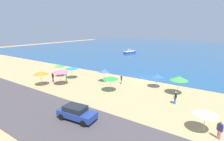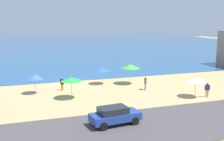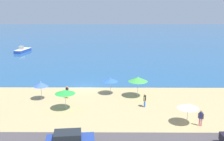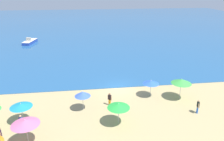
{
  "view_description": "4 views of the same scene",
  "coord_description": "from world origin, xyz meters",
  "px_view_note": "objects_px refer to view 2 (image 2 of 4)",
  "views": [
    {
      "loc": [
        12.39,
        -28.09,
        9.09
      ],
      "look_at": [
        -3.69,
        -4.3,
        2.01
      ],
      "focal_mm": 28.0,
      "sensor_mm": 36.0,
      "label": 1
    },
    {
      "loc": [
        -6.51,
        -36.82,
        8.29
      ],
      "look_at": [
        4.18,
        -5.38,
        2.2
      ],
      "focal_mm": 45.0,
      "sensor_mm": 36.0,
      "label": 2
    },
    {
      "loc": [
        4.14,
        -37.81,
        11.92
      ],
      "look_at": [
        3.85,
        2.95,
        1.74
      ],
      "focal_mm": 45.0,
      "sensor_mm": 36.0,
      "label": 3
    },
    {
      "loc": [
        -4.39,
        -26.87,
        13.13
      ],
      "look_at": [
        -0.49,
        2.74,
        1.56
      ],
      "focal_mm": 35.0,
      "sensor_mm": 36.0,
      "label": 4
    }
  ],
  "objects_px": {
    "parked_car_1": "(115,115)",
    "bather_3": "(207,89)",
    "beach_umbrella_0": "(71,79)",
    "bather_2": "(145,83)",
    "beach_umbrella_8": "(102,69)",
    "beach_umbrella_6": "(196,80)",
    "beach_umbrella_4": "(130,66)",
    "beach_umbrella_2": "(35,77)",
    "bather_4": "(62,83)"
  },
  "relations": [
    {
      "from": "beach_umbrella_0",
      "to": "beach_umbrella_2",
      "type": "relative_size",
      "value": 1.02
    },
    {
      "from": "beach_umbrella_0",
      "to": "beach_umbrella_4",
      "type": "bearing_deg",
      "value": 27.09
    },
    {
      "from": "beach_umbrella_8",
      "to": "bather_3",
      "type": "bearing_deg",
      "value": -47.02
    },
    {
      "from": "beach_umbrella_4",
      "to": "bather_4",
      "type": "height_order",
      "value": "beach_umbrella_4"
    },
    {
      "from": "bather_4",
      "to": "parked_car_1",
      "type": "distance_m",
      "value": 12.6
    },
    {
      "from": "bather_2",
      "to": "bather_3",
      "type": "distance_m",
      "value": 7.03
    },
    {
      "from": "beach_umbrella_2",
      "to": "parked_car_1",
      "type": "xyz_separation_m",
      "value": [
        5.31,
        -11.85,
        -1.14
      ]
    },
    {
      "from": "beach_umbrella_4",
      "to": "bather_4",
      "type": "relative_size",
      "value": 1.7
    },
    {
      "from": "beach_umbrella_0",
      "to": "beach_umbrella_4",
      "type": "height_order",
      "value": "beach_umbrella_4"
    },
    {
      "from": "beach_umbrella_0",
      "to": "bather_3",
      "type": "bearing_deg",
      "value": -16.72
    },
    {
      "from": "bather_3",
      "to": "bather_4",
      "type": "xyz_separation_m",
      "value": [
        -14.31,
        7.98,
        -0.03
      ]
    },
    {
      "from": "beach_umbrella_6",
      "to": "bather_4",
      "type": "bearing_deg",
      "value": 150.12
    },
    {
      "from": "beach_umbrella_2",
      "to": "beach_umbrella_8",
      "type": "relative_size",
      "value": 1.05
    },
    {
      "from": "parked_car_1",
      "to": "beach_umbrella_4",
      "type": "bearing_deg",
      "value": 62.73
    },
    {
      "from": "beach_umbrella_2",
      "to": "beach_umbrella_4",
      "type": "height_order",
      "value": "beach_umbrella_4"
    },
    {
      "from": "bather_3",
      "to": "parked_car_1",
      "type": "xyz_separation_m",
      "value": [
        -12.1,
        -4.43,
        -0.09
      ]
    },
    {
      "from": "beach_umbrella_0",
      "to": "bather_4",
      "type": "xyz_separation_m",
      "value": [
        -0.43,
        3.8,
        -1.2
      ]
    },
    {
      "from": "bather_2",
      "to": "parked_car_1",
      "type": "xyz_separation_m",
      "value": [
        -7.18,
        -9.45,
        -0.07
      ]
    },
    {
      "from": "beach_umbrella_0",
      "to": "beach_umbrella_6",
      "type": "height_order",
      "value": "beach_umbrella_0"
    },
    {
      "from": "beach_umbrella_6",
      "to": "bather_3",
      "type": "bearing_deg",
      "value": -20.14
    },
    {
      "from": "beach_umbrella_6",
      "to": "bather_3",
      "type": "relative_size",
      "value": 1.34
    },
    {
      "from": "beach_umbrella_2",
      "to": "beach_umbrella_4",
      "type": "xyz_separation_m",
      "value": [
        11.97,
        1.07,
        0.37
      ]
    },
    {
      "from": "beach_umbrella_0",
      "to": "parked_car_1",
      "type": "distance_m",
      "value": 8.87
    },
    {
      "from": "bather_2",
      "to": "beach_umbrella_8",
      "type": "bearing_deg",
      "value": 131.3
    },
    {
      "from": "beach_umbrella_2",
      "to": "parked_car_1",
      "type": "distance_m",
      "value": 13.03
    },
    {
      "from": "beach_umbrella_0",
      "to": "beach_umbrella_6",
      "type": "bearing_deg",
      "value": -16.39
    },
    {
      "from": "bather_2",
      "to": "beach_umbrella_2",
      "type": "bearing_deg",
      "value": 169.12
    },
    {
      "from": "parked_car_1",
      "to": "beach_umbrella_2",
      "type": "bearing_deg",
      "value": 114.14
    },
    {
      "from": "parked_car_1",
      "to": "bather_3",
      "type": "bearing_deg",
      "value": 20.1
    },
    {
      "from": "beach_umbrella_4",
      "to": "beach_umbrella_6",
      "type": "relative_size",
      "value": 1.22
    },
    {
      "from": "beach_umbrella_2",
      "to": "bather_4",
      "type": "relative_size",
      "value": 1.47
    },
    {
      "from": "beach_umbrella_0",
      "to": "bather_3",
      "type": "distance_m",
      "value": 14.55
    },
    {
      "from": "bather_2",
      "to": "parked_car_1",
      "type": "relative_size",
      "value": 0.39
    },
    {
      "from": "bather_2",
      "to": "beach_umbrella_0",
      "type": "bearing_deg",
      "value": -174.61
    },
    {
      "from": "beach_umbrella_2",
      "to": "bather_2",
      "type": "relative_size",
      "value": 1.44
    },
    {
      "from": "beach_umbrella_6",
      "to": "parked_car_1",
      "type": "height_order",
      "value": "beach_umbrella_6"
    },
    {
      "from": "beach_umbrella_2",
      "to": "bather_2",
      "type": "xyz_separation_m",
      "value": [
        12.49,
        -2.4,
        -1.07
      ]
    },
    {
      "from": "beach_umbrella_6",
      "to": "bather_4",
      "type": "height_order",
      "value": "beach_umbrella_6"
    },
    {
      "from": "parked_car_1",
      "to": "beach_umbrella_0",
      "type": "bearing_deg",
      "value": 101.73
    },
    {
      "from": "beach_umbrella_0",
      "to": "beach_umbrella_8",
      "type": "distance_m",
      "value": 7.34
    },
    {
      "from": "beach_umbrella_4",
      "to": "beach_umbrella_8",
      "type": "distance_m",
      "value": 3.66
    },
    {
      "from": "beach_umbrella_8",
      "to": "bather_2",
      "type": "relative_size",
      "value": 1.37
    },
    {
      "from": "bather_3",
      "to": "beach_umbrella_6",
      "type": "bearing_deg",
      "value": 159.86
    },
    {
      "from": "beach_umbrella_4",
      "to": "bather_3",
      "type": "bearing_deg",
      "value": -57.35
    },
    {
      "from": "beach_umbrella_4",
      "to": "parked_car_1",
      "type": "xyz_separation_m",
      "value": [
        -6.66,
        -12.92,
        -1.51
      ]
    },
    {
      "from": "bather_2",
      "to": "bather_3",
      "type": "xyz_separation_m",
      "value": [
        4.92,
        -5.02,
        0.02
      ]
    },
    {
      "from": "beach_umbrella_8",
      "to": "bather_4",
      "type": "height_order",
      "value": "beach_umbrella_8"
    },
    {
      "from": "beach_umbrella_8",
      "to": "parked_car_1",
      "type": "xyz_separation_m",
      "value": [
        -3.18,
        -14.0,
        -1.1
      ]
    },
    {
      "from": "beach_umbrella_0",
      "to": "bather_3",
      "type": "height_order",
      "value": "beach_umbrella_0"
    },
    {
      "from": "beach_umbrella_0",
      "to": "beach_umbrella_2",
      "type": "distance_m",
      "value": 4.79
    }
  ]
}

